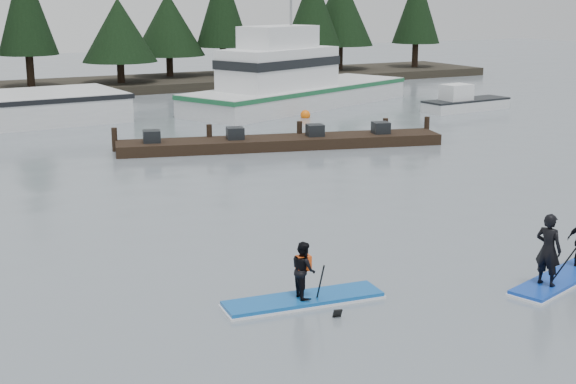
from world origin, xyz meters
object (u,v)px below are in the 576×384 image
floating_dock (281,143)px  paddleboard_solo (303,285)px  fishing_boat_medium (294,96)px  paddleboard_duo (563,257)px

floating_dock → paddleboard_solo: paddleboard_solo is taller
fishing_boat_medium → paddleboard_solo: fishing_boat_medium is taller
floating_dock → fishing_boat_medium: bearing=74.2°
floating_dock → paddleboard_duo: bearing=-81.2°
fishing_boat_medium → paddleboard_solo: (-14.42, -27.27, -0.26)m
floating_dock → paddleboard_solo: bearing=-100.9°
floating_dock → paddleboard_solo: size_ratio=3.95×
paddleboard_solo → paddleboard_duo: size_ratio=0.99×
fishing_boat_medium → paddleboard_solo: 30.85m
paddleboard_solo → paddleboard_duo: paddleboard_duo is taller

